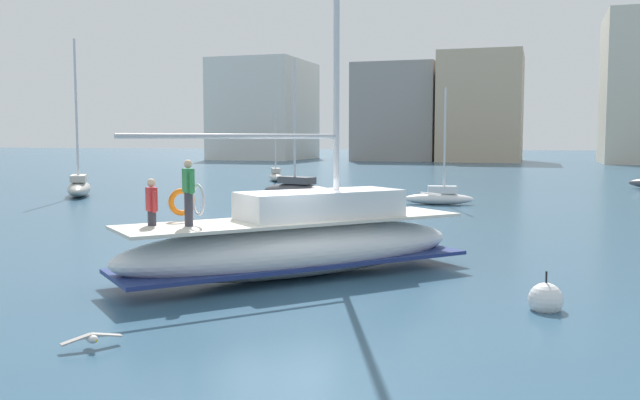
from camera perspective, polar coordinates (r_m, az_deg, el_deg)
ground_plane at (r=17.55m, az=-2.91°, el=-6.55°), size 400.00×400.00×0.00m
main_sailboat at (r=17.85m, az=-1.75°, el=-3.40°), size 8.21×8.73×12.31m
moored_catamaran at (r=37.49m, az=9.82°, el=0.32°), size 3.85×1.57×6.22m
moored_cutter_left at (r=39.80m, az=-1.68°, el=0.88°), size 5.81×3.53×8.12m
moored_cutter_right at (r=57.27m, az=-3.66°, el=2.05°), size 2.77×4.17×6.63m
moored_ketch_distant at (r=44.80m, az=-19.28°, el=1.09°), size 4.22×5.46×9.47m
seagull at (r=12.50m, az=-18.32°, el=-10.77°), size 0.74×0.88×0.17m
mooring_buoy at (r=15.15m, az=18.14°, el=-7.84°), size 0.72×0.72×0.96m
waterfront_buildings at (r=110.21m, az=12.01°, el=7.56°), size 88.42×20.33×20.99m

